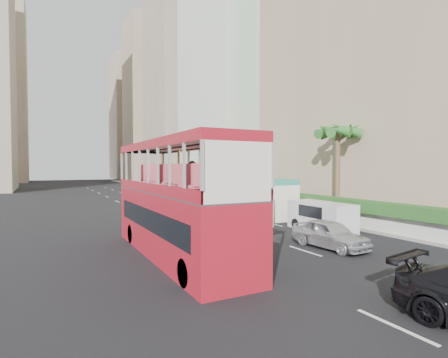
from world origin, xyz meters
TOP-DOWN VIEW (x-y plane):
  - ground_plane at (0.00, 0.00)m, footprint 200.00×200.00m
  - double_decker_bus at (-6.00, 0.00)m, footprint 2.50×11.00m
  - car_silver_lane_a at (-1.71, 7.70)m, footprint 2.54×5.04m
  - car_silver_lane_b at (1.08, -2.08)m, footprint 1.90×4.15m
  - van_asset at (1.35, 18.13)m, footprint 2.57×5.41m
  - minibus_near at (0.77, 6.49)m, footprint 2.83×5.63m
  - minibus_far at (4.25, 8.62)m, footprint 2.35×6.83m
  - panel_van_near at (3.93, 1.53)m, footprint 1.88×4.45m
  - panel_van_far at (4.42, 18.58)m, footprint 2.53×5.19m
  - sidewalk at (9.00, 25.00)m, footprint 6.00×120.00m
  - kerb_wall at (6.20, 14.00)m, footprint 0.30×44.00m
  - hedge at (6.20, 14.00)m, footprint 1.10×44.00m
  - palm_tree at (7.80, 4.00)m, footprint 0.36×0.36m
  - shell_station at (10.00, 23.00)m, footprint 6.50×8.00m
  - tower_stripe at (18.00, 34.00)m, footprint 16.00×18.00m
  - tower_mid at (18.00, 58.00)m, footprint 16.00×16.00m
  - tower_far_a at (17.00, 82.00)m, footprint 14.00×14.00m
  - tower_far_b at (17.00, 104.00)m, footprint 14.00×14.00m

SIDE VIEW (x-z plane):
  - ground_plane at x=0.00m, z-range 0.00..0.00m
  - car_silver_lane_a at x=-1.71m, z-range -0.79..0.79m
  - car_silver_lane_b at x=1.08m, z-range -0.69..0.69m
  - van_asset at x=1.35m, z-range -0.75..0.75m
  - sidewalk at x=9.00m, z-range 0.00..0.18m
  - kerb_wall at x=6.20m, z-range 0.18..1.18m
  - panel_van_near at x=3.93m, z-range 0.00..1.76m
  - panel_van_far at x=4.42m, z-range 0.00..2.00m
  - minibus_near at x=0.77m, z-range 0.00..2.38m
  - minibus_far at x=4.25m, z-range 0.00..3.02m
  - hedge at x=6.20m, z-range 1.18..1.88m
  - double_decker_bus at x=-6.00m, z-range 0.00..5.06m
  - shell_station at x=10.00m, z-range 0.00..5.50m
  - palm_tree at x=7.80m, z-range 0.18..6.58m
  - tower_far_b at x=17.00m, z-range 0.00..40.00m
  - tower_far_a at x=17.00m, z-range 0.00..44.00m
  - tower_mid at x=18.00m, z-range 0.00..50.00m
  - tower_stripe at x=18.00m, z-range 0.00..58.00m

